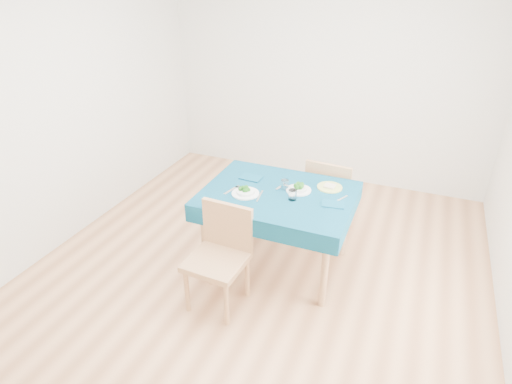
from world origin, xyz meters
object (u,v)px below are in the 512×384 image
at_px(bowl_near, 245,190).
at_px(side_plate, 330,187).
at_px(chair_far, 333,183).
at_px(bowl_far, 299,187).
at_px(table, 277,230).
at_px(chair_near, 216,249).

relative_size(bowl_near, side_plate, 1.07).
bearing_deg(chair_far, bowl_near, 61.17).
bearing_deg(bowl_near, bowl_far, 29.71).
xyz_separation_m(bowl_near, bowl_far, (0.40, 0.23, -0.00)).
bearing_deg(table, chair_far, 66.99).
bearing_deg(table, bowl_far, 34.13).
distance_m(table, bowl_far, 0.45).
height_order(table, side_plate, side_plate).
xyz_separation_m(chair_near, side_plate, (0.66, 0.94, 0.21)).
distance_m(chair_far, bowl_far, 0.71).
bearing_deg(chair_near, chair_far, 70.73).
relative_size(chair_near, chair_far, 0.98).
distance_m(table, side_plate, 0.61).
height_order(chair_near, bowl_near, chair_near).
height_order(bowl_near, bowl_far, bowl_near).
bearing_deg(side_plate, chair_far, 98.08).
height_order(table, bowl_near, bowl_near).
bearing_deg(chair_near, side_plate, 58.10).
xyz_separation_m(chair_far, bowl_far, (-0.17, -0.65, 0.23)).
height_order(chair_far, side_plate, chair_far).
xyz_separation_m(chair_near, chair_far, (0.59, 1.43, 0.01)).
bearing_deg(chair_near, table, 71.63).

